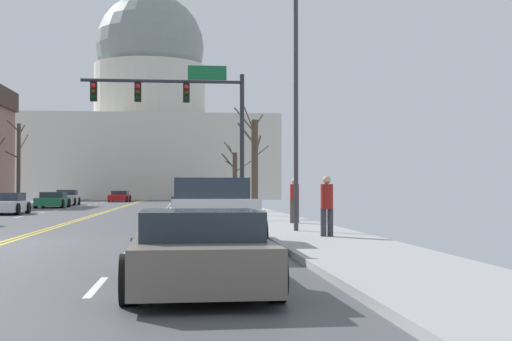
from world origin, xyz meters
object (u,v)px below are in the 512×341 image
(sedan_near_00, at_px, (193,209))
(sedan_near_03, at_px, (199,251))
(pickup_truck_near_02, at_px, (212,217))
(pedestrian_00, at_px, (295,198))
(sedan_oncoming_00, at_px, (6,204))
(sedan_near_01, at_px, (196,215))
(sedan_oncoming_01, at_px, (53,200))
(signal_gantry, at_px, (186,107))
(sedan_oncoming_02, at_px, (67,198))
(sedan_oncoming_03, at_px, (120,197))
(street_lamp_right, at_px, (288,64))
(pedestrian_01, at_px, (327,203))

(sedan_near_00, relative_size, sedan_near_03, 1.03)
(pickup_truck_near_02, height_order, pedestrian_00, pedestrian_00)
(pickup_truck_near_02, bearing_deg, sedan_oncoming_00, 114.22)
(sedan_near_01, xyz_separation_m, sedan_oncoming_01, (-10.13, 30.41, -0.01))
(signal_gantry, distance_m, sedan_oncoming_01, 22.10)
(sedan_oncoming_00, height_order, sedan_oncoming_02, sedan_oncoming_02)
(sedan_near_00, relative_size, sedan_oncoming_03, 1.00)
(sedan_near_03, bearing_deg, sedan_near_01, 89.18)
(street_lamp_right, relative_size, sedan_oncoming_00, 2.10)
(sedan_oncoming_02, bearing_deg, pickup_truck_near_02, -76.58)
(sedan_oncoming_00, bearing_deg, pedestrian_01, -57.41)
(sedan_near_01, distance_m, sedan_oncoming_00, 19.94)
(sedan_oncoming_00, relative_size, sedan_oncoming_01, 0.99)
(sedan_oncoming_02, bearing_deg, street_lamp_right, -71.87)
(sedan_near_03, bearing_deg, sedan_near_00, 89.50)
(street_lamp_right, height_order, sedan_oncoming_00, street_lamp_right)
(sedan_near_01, xyz_separation_m, pedestrian_01, (3.46, -4.32, 0.48))
(pickup_truck_near_02, bearing_deg, sedan_near_00, 91.22)
(sedan_oncoming_01, height_order, pedestrian_00, pedestrian_00)
(sedan_oncoming_03, bearing_deg, sedan_oncoming_02, -103.28)
(sedan_oncoming_01, relative_size, pedestrian_01, 2.61)
(street_lamp_right, bearing_deg, sedan_oncoming_00, 124.64)
(pedestrian_00, bearing_deg, signal_gantry, 116.13)
(sedan_near_00, bearing_deg, sedan_oncoming_01, 113.35)
(signal_gantry, relative_size, street_lamp_right, 0.89)
(sedan_oncoming_00, xyz_separation_m, pedestrian_01, (13.70, -21.43, 0.48))
(pickup_truck_near_02, height_order, sedan_oncoming_01, pickup_truck_near_02)
(sedan_oncoming_03, bearing_deg, sedan_oncoming_01, -97.47)
(sedan_near_01, xyz_separation_m, sedan_oncoming_00, (-10.24, 17.11, 0.00))
(street_lamp_right, height_order, sedan_near_03, street_lamp_right)
(sedan_near_00, height_order, sedan_near_03, sedan_near_00)
(pickup_truck_near_02, relative_size, sedan_near_03, 1.24)
(pedestrian_00, bearing_deg, street_lamp_right, -101.22)
(sedan_oncoming_01, distance_m, sedan_oncoming_03, 22.41)
(sedan_near_00, height_order, sedan_oncoming_02, sedan_oncoming_02)
(sedan_oncoming_00, relative_size, sedan_oncoming_02, 0.99)
(sedan_near_01, bearing_deg, sedan_oncoming_03, 97.80)
(sedan_near_03, height_order, sedan_oncoming_00, sedan_oncoming_00)
(street_lamp_right, xyz_separation_m, sedan_oncoming_02, (-13.27, 40.54, -4.69))
(pickup_truck_near_02, relative_size, sedan_oncoming_02, 1.31)
(sedan_near_00, relative_size, pedestrian_01, 2.83)
(sedan_near_00, relative_size, pedestrian_00, 2.77)
(signal_gantry, bearing_deg, sedan_oncoming_01, 117.07)
(sedan_near_01, height_order, sedan_oncoming_02, sedan_oncoming_02)
(sedan_near_03, xyz_separation_m, pedestrian_01, (3.65, 8.65, 0.50))
(signal_gantry, distance_m, pickup_truck_near_02, 18.09)
(sedan_oncoming_02, height_order, pedestrian_00, pedestrian_00)
(sedan_near_03, xyz_separation_m, pedestrian_00, (3.92, 15.94, 0.53))
(sedan_near_03, xyz_separation_m, sedan_oncoming_00, (-10.05, 30.08, 0.03))
(street_lamp_right, bearing_deg, sedan_oncoming_02, 108.13)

